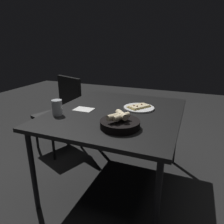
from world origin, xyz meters
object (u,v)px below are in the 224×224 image
dining_table (116,117)px  beer_glass (57,108)px  pizza_plate (139,108)px  bread_basket (120,123)px  chair_near (62,109)px

dining_table → beer_glass: size_ratio=9.75×
pizza_plate → bread_basket: bearing=88.0°
dining_table → pizza_plate: size_ratio=4.53×
bread_basket → chair_near: (1.00, -0.74, -0.25)m
chair_near → dining_table: bearing=153.6°
dining_table → pizza_plate: (-0.16, -0.13, 0.06)m
pizza_plate → bread_basket: 0.45m
dining_table → bread_basket: (-0.14, 0.31, 0.09)m
bread_basket → beer_glass: bearing=-6.0°
bread_basket → chair_near: 1.26m
dining_table → beer_glass: bearing=32.7°
dining_table → chair_near: bearing=-26.4°
bread_basket → dining_table: bearing=-65.3°
chair_near → bread_basket: bearing=143.5°
bread_basket → beer_glass: size_ratio=2.23×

